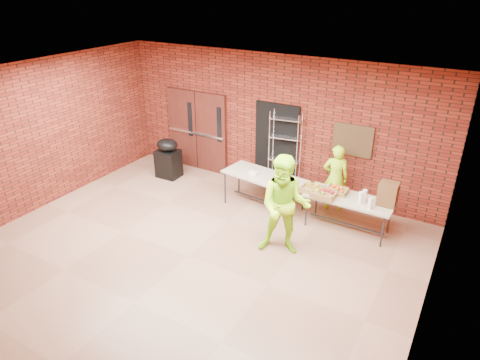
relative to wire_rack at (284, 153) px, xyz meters
name	(u,v)px	position (x,y,z in m)	size (l,w,h in m)	color
room	(184,179)	(-0.38, -3.32, 0.61)	(8.08, 7.08, 3.28)	#8B624B
double_doors	(197,131)	(-2.58, 0.12, 0.06)	(1.78, 0.12, 2.10)	#471B14
dark_doorway	(276,147)	(-0.28, 0.14, 0.06)	(1.10, 0.06, 2.10)	black
bronze_plaque	(353,140)	(1.52, 0.13, 0.56)	(0.85, 0.04, 0.70)	#422B1A
wire_rack	(284,153)	(0.00, 0.00, 0.00)	(0.73, 0.24, 1.98)	silver
table_left	(264,178)	(-0.06, -0.91, -0.29)	(1.94, 1.01, 0.76)	tan
table_right	(349,201)	(1.86, -0.91, -0.33)	(1.75, 0.75, 0.72)	tan
basket_bananas	(313,189)	(1.12, -1.01, -0.21)	(0.45, 0.35, 0.14)	#9E743F
basket_oranges	(337,190)	(1.57, -0.81, -0.22)	(0.41, 0.32, 0.13)	#9E743F
basket_apples	(324,194)	(1.39, -1.10, -0.21)	(0.48, 0.38, 0.15)	#9E743F
muffin_tray	(287,181)	(0.53, -0.97, -0.18)	(0.42, 0.42, 0.10)	#124716
napkin_box	(253,173)	(-0.30, -0.96, -0.20)	(0.17, 0.11, 0.06)	white
coffee_dispenser	(388,194)	(2.55, -0.81, -0.04)	(0.35, 0.31, 0.46)	brown
cup_stack_front	(360,198)	(2.10, -1.03, -0.15)	(0.08, 0.08, 0.25)	white
cup_stack_mid	(370,203)	(2.32, -1.13, -0.16)	(0.08, 0.08, 0.23)	white
cup_stack_back	(364,196)	(2.15, -0.92, -0.14)	(0.09, 0.09, 0.26)	white
covered_grill	(168,158)	(-2.91, -0.72, -0.47)	(0.58, 0.49, 1.03)	black
volunteer_woman	(335,178)	(1.33, -0.22, -0.23)	(0.55, 0.36, 1.51)	#AFFE1C
volunteer_man	(285,206)	(1.06, -2.27, -0.02)	(0.94, 0.73, 1.93)	#AFFE1C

